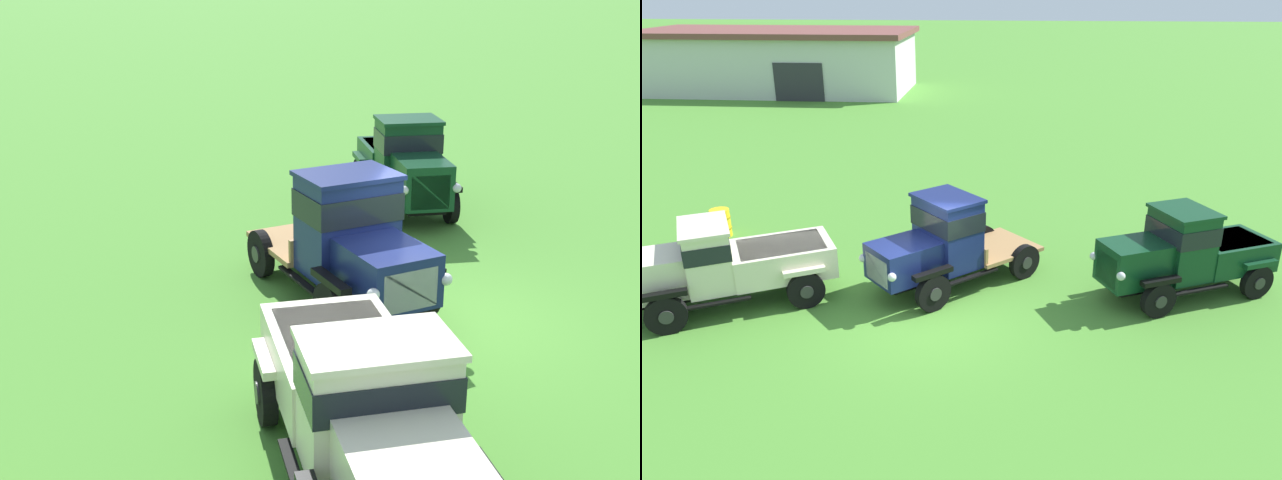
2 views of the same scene
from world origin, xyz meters
The scene contains 4 objects.
ground_plane centered at (0.00, 0.00, 0.00)m, with size 240.00×240.00×0.00m, color #47842D.
vintage_truck_foreground_near centered at (-4.83, 0.31, 1.06)m, with size 5.02×3.65×2.08m.
vintage_truck_second_in_line centered at (0.10, 1.62, 1.21)m, with size 4.48×4.27×2.36m.
vintage_truck_midrow_center centered at (5.97, 1.69, 1.12)m, with size 4.65×3.15×2.23m.
Camera 1 is at (-12.45, -1.24, 5.84)m, focal length 45.00 mm.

